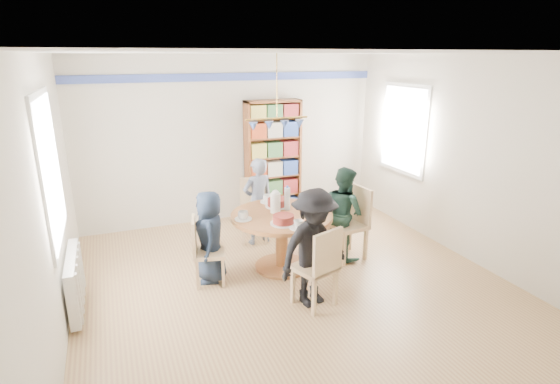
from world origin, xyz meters
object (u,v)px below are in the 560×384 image
dining_table (282,228)px  chair_far (254,206)px  chair_near (320,264)px  person_far (258,201)px  chair_left (203,248)px  bookshelf (273,160)px  person_near (314,248)px  person_right (344,213)px  radiator (75,281)px  person_left (210,237)px  chair_right (353,219)px

dining_table → chair_far: size_ratio=1.40×
chair_near → person_far: (-0.05, 1.91, 0.13)m
chair_left → bookshelf: (1.65, 1.96, 0.51)m
person_far → bookshelf: size_ratio=0.65×
person_near → bookshelf: size_ratio=0.68×
chair_far → person_right: person_right is taller
person_far → chair_near: bearing=83.0°
radiator → chair_near: bearing=-20.2°
person_left → person_far: (0.91, 0.85, 0.07)m
radiator → chair_far: (2.42, 1.17, 0.16)m
chair_near → person_far: 1.91m
bookshelf → chair_left: bearing=-130.0°
chair_right → person_right: (-0.11, 0.07, 0.09)m
person_right → person_left: bearing=79.4°
chair_right → chair_near: size_ratio=1.06×
chair_near → bookshelf: bookshelf is taller
dining_table → person_right: size_ratio=1.02×
chair_far → person_left: person_left is taller
chair_right → person_far: (-1.05, 0.92, 0.10)m
radiator → dining_table: bearing=2.7°
chair_right → person_far: size_ratio=0.77×
dining_table → person_far: (-0.02, 0.88, 0.09)m
bookshelf → person_near: bearing=-102.2°
chair_near → bookshelf: bearing=78.8°
person_far → person_near: bearing=82.1°
dining_table → chair_left: size_ratio=1.54×
chair_far → bookshelf: 1.18m
chair_left → chair_far: 1.48m
radiator → chair_far: chair_far is taller
chair_left → person_near: person_near is taller
person_left → person_near: (0.93, -0.95, 0.10)m
person_near → person_far: bearing=75.9°
radiator → chair_far: 2.69m
chair_far → radiator: bearing=-154.3°
chair_left → person_far: size_ratio=0.66×
chair_far → person_right: 1.40m
chair_left → person_near: 1.38m
person_near → person_right: bearing=31.4°
chair_near → person_right: person_right is taller
radiator → chair_right: chair_right is taller
radiator → chair_near: (2.48, -0.91, 0.17)m
bookshelf → chair_far: bearing=-126.2°
chair_left → person_far: (1.01, 0.92, 0.18)m
chair_near → person_right: (0.89, 1.05, 0.12)m
radiator → chair_left: size_ratio=1.18×
radiator → chair_near: 2.64m
person_left → bookshelf: 2.48m
chair_left → chair_right: chair_right is taller
chair_near → person_right: 1.38m
chair_right → chair_far: chair_right is taller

